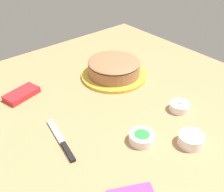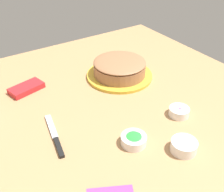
{
  "view_description": "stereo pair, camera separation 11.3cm",
  "coord_description": "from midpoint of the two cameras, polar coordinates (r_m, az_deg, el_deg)",
  "views": [
    {
      "loc": [
        -0.52,
        -0.63,
        0.68
      ],
      "look_at": [
        0.08,
        0.09,
        0.04
      ],
      "focal_mm": 43.89,
      "sensor_mm": 36.0,
      "label": 1
    },
    {
      "loc": [
        -0.43,
        -0.7,
        0.68
      ],
      "look_at": [
        0.08,
        0.09,
        0.04
      ],
      "focal_mm": 43.89,
      "sensor_mm": 36.0,
      "label": 2
    }
  ],
  "objects": [
    {
      "name": "candy_box_upper",
      "position": [
        1.27,
        -14.99,
        1.5
      ],
      "size": [
        0.16,
        0.11,
        0.03
      ],
      "primitive_type": "cube",
      "rotation": [
        0.0,
        0.0,
        0.24
      ],
      "color": "red",
      "rests_on": "ground_plane"
    },
    {
      "name": "sprinkle_bowl_rainbow",
      "position": [
        1.12,
        16.64,
        -3.19
      ],
      "size": [
        0.08,
        0.08,
        0.03
      ],
      "color": "white",
      "rests_on": "ground_plane"
    },
    {
      "name": "sprinkle_bowl_green",
      "position": [
        0.96,
        7.96,
        -9.06
      ],
      "size": [
        0.09,
        0.09,
        0.04
      ],
      "color": "white",
      "rests_on": "ground_plane"
    },
    {
      "name": "sprinkle_bowl_orange",
      "position": [
        0.98,
        18.05,
        -9.96
      ],
      "size": [
        0.09,
        0.09,
        0.04
      ],
      "color": "white",
      "rests_on": "ground_plane"
    },
    {
      "name": "spreading_knife",
      "position": [
        0.99,
        -8.43,
        -8.84
      ],
      "size": [
        0.06,
        0.24,
        0.01
      ],
      "color": "silver",
      "rests_on": "ground_plane"
    },
    {
      "name": "ground_plane",
      "position": [
        1.06,
        2.01,
        -5.3
      ],
      "size": [
        1.54,
        1.54,
        0.0
      ],
      "primitive_type": "plane",
      "color": "tan"
    },
    {
      "name": "frosted_cake",
      "position": [
        1.32,
        4.05,
        5.59
      ],
      "size": [
        0.32,
        0.32,
        0.09
      ],
      "color": "gold",
      "rests_on": "ground_plane"
    }
  ]
}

